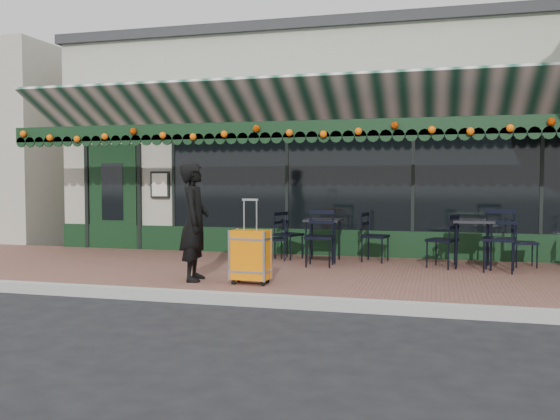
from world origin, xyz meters
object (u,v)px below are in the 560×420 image
(chair_a_front, at_px, (499,240))
(chair_solo, at_px, (289,235))
(woman, at_px, (194,222))
(cafe_table_b, at_px, (323,223))
(suitcase, at_px, (250,256))
(chair_a_left, at_px, (442,241))
(cafe_table_a, at_px, (473,225))
(chair_b_left, at_px, (274,240))
(chair_b_front, at_px, (320,238))
(chair_a_right, at_px, (525,243))
(chair_b_right, at_px, (375,237))

(chair_a_front, xyz_separation_m, chair_solo, (-3.60, 0.66, -0.07))
(woman, bearing_deg, cafe_table_b, -42.92)
(woman, distance_m, suitcase, 0.98)
(chair_solo, bearing_deg, chair_a_left, -74.55)
(suitcase, bearing_deg, chair_a_front, 34.88)
(cafe_table_a, relative_size, chair_b_left, 1.06)
(suitcase, distance_m, cafe_table_a, 3.94)
(chair_b_left, xyz_separation_m, chair_b_front, (0.92, -0.49, 0.10))
(chair_b_front, height_order, chair_solo, chair_b_front)
(suitcase, bearing_deg, chair_a_left, 45.53)
(chair_b_front, bearing_deg, chair_solo, 131.33)
(woman, xyz_separation_m, chair_solo, (0.74, 2.63, -0.42))
(chair_a_right, bearing_deg, suitcase, 119.73)
(cafe_table_b, xyz_separation_m, chair_solo, (-0.67, 0.16, -0.24))
(chair_solo, bearing_deg, chair_a_right, -65.35)
(cafe_table_b, xyz_separation_m, chair_b_right, (0.91, 0.17, -0.24))
(suitcase, relative_size, chair_b_left, 1.57)
(suitcase, distance_m, chair_solo, 2.70)
(cafe_table_a, distance_m, chair_b_front, 2.54)
(chair_solo, bearing_deg, chair_a_front, -76.00)
(suitcase, bearing_deg, cafe_table_b, 82.18)
(cafe_table_a, xyz_separation_m, chair_b_front, (-2.48, -0.50, -0.24))
(chair_b_left, bearing_deg, chair_a_front, 60.15)
(chair_b_right, height_order, chair_solo, chair_b_right)
(woman, xyz_separation_m, chair_a_right, (4.81, 2.65, -0.46))
(chair_a_front, bearing_deg, cafe_table_a, 144.94)
(woman, distance_m, cafe_table_a, 4.60)
(chair_b_front, distance_m, chair_solo, 1.07)
(chair_b_right, distance_m, chair_b_front, 1.16)
(woman, xyz_separation_m, cafe_table_a, (3.96, 2.34, -0.14))
(chair_a_front, bearing_deg, cafe_table_b, 179.61)
(chair_a_front, bearing_deg, chair_b_front, -168.27)
(suitcase, height_order, chair_a_left, suitcase)
(chair_a_left, relative_size, chair_solo, 1.02)
(suitcase, distance_m, chair_b_left, 2.42)
(cafe_table_b, bearing_deg, cafe_table_a, -2.80)
(cafe_table_a, bearing_deg, chair_b_front, -168.70)
(woman, distance_m, chair_b_right, 3.54)
(chair_solo, bearing_deg, chair_b_front, -112.42)
(cafe_table_a, relative_size, cafe_table_b, 1.05)
(chair_b_front, bearing_deg, chair_a_front, 0.58)
(cafe_table_b, height_order, chair_a_right, chair_a_right)
(chair_b_front, bearing_deg, suitcase, -109.52)
(suitcase, height_order, chair_b_right, suitcase)
(chair_a_left, height_order, chair_b_right, chair_a_left)
(suitcase, bearing_deg, chair_solo, 97.05)
(woman, height_order, chair_b_right, woman)
(cafe_table_b, xyz_separation_m, chair_a_right, (3.39, 0.18, -0.29))
(chair_a_right, distance_m, chair_b_front, 3.43)
(chair_a_left, bearing_deg, chair_b_front, -56.80)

